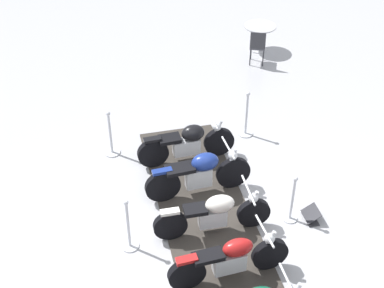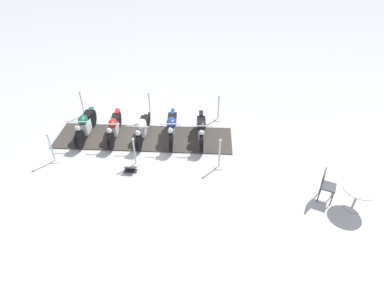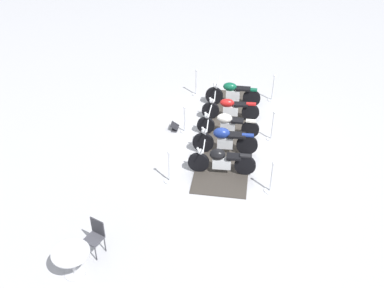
{
  "view_description": "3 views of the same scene",
  "coord_description": "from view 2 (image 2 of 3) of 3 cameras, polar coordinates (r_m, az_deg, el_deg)",
  "views": [
    {
      "loc": [
        -5.85,
        -3.53,
        7.27
      ],
      "look_at": [
        1.24,
        1.27,
        0.66
      ],
      "focal_mm": 51.21,
      "sensor_mm": 36.0,
      "label": 1
    },
    {
      "loc": [
        8.55,
        -4.77,
        6.67
      ],
      "look_at": [
        2.3,
        0.37,
        0.85
      ],
      "focal_mm": 30.04,
      "sensor_mm": 36.0,
      "label": 2
    },
    {
      "loc": [
        8.22,
        10.05,
        8.68
      ],
      "look_at": [
        2.05,
        0.88,
        0.95
      ],
      "focal_mm": 42.54,
      "sensor_mm": 36.0,
      "label": 3
    }
  ],
  "objects": [
    {
      "name": "stanchion_right_rear",
      "position": [
        10.23,
        4.85,
        -2.58
      ],
      "size": [
        0.33,
        0.33,
        1.09
      ],
      "color": "silver",
      "rests_on": "ground_plane"
    },
    {
      "name": "stanchion_left_front",
      "position": [
        13.64,
        -18.79,
        6.1
      ],
      "size": [
        0.33,
        0.33,
        1.08
      ],
      "color": "silver",
      "rests_on": "ground_plane"
    },
    {
      "name": "info_placard",
      "position": [
        10.39,
        -10.86,
        -4.44
      ],
      "size": [
        0.44,
        0.45,
        0.24
      ],
      "rotation": [
        0.0,
        0.0,
        3.97
      ],
      "color": "#333338",
      "rests_on": "ground_plane"
    },
    {
      "name": "motorcycle_maroon",
      "position": [
        11.82,
        -13.68,
        2.93
      ],
      "size": [
        1.66,
        1.38,
        0.92
      ],
      "rotation": [
        0.0,
        0.0,
        -0.68
      ],
      "color": "black",
      "rests_on": "display_platform"
    },
    {
      "name": "stanchion_left_mid",
      "position": [
        12.88,
        -7.48,
        6.17
      ],
      "size": [
        0.31,
        0.31,
        1.11
      ],
      "color": "silver",
      "rests_on": "ground_plane"
    },
    {
      "name": "motorcycle_forest",
      "position": [
        12.14,
        -18.42,
        3.17
      ],
      "size": [
        1.62,
        1.48,
        0.96
      ],
      "rotation": [
        0.0,
        0.0,
        -0.74
      ],
      "color": "black",
      "rests_on": "display_platform"
    },
    {
      "name": "display_platform",
      "position": [
        11.84,
        -8.51,
        1.09
      ],
      "size": [
        5.51,
        5.78,
        0.03
      ],
      "primitive_type": "cube",
      "rotation": [
        0.0,
        0.0,
        0.83
      ],
      "color": "#38332D",
      "rests_on": "ground_plane"
    },
    {
      "name": "stanchion_right_front",
      "position": [
        11.37,
        -23.52,
        -1.31
      ],
      "size": [
        0.31,
        0.31,
        1.09
      ],
      "color": "silver",
      "rests_on": "ground_plane"
    },
    {
      "name": "cafe_table",
      "position": [
        9.81,
        27.42,
        -7.71
      ],
      "size": [
        0.89,
        0.89,
        0.74
      ],
      "color": "#B7B7BC",
      "rests_on": "ground_plane"
    },
    {
      "name": "stanchion_left_rear",
      "position": [
        12.71,
        4.68,
        5.64
      ],
      "size": [
        0.34,
        0.34,
        1.05
      ],
      "color": "silver",
      "rests_on": "ground_plane"
    },
    {
      "name": "motorcycle_cream",
      "position": [
        11.55,
        -8.75,
        2.83
      ],
      "size": [
        1.6,
        1.54,
        0.89
      ],
      "rotation": [
        0.0,
        0.0,
        -0.77
      ],
      "color": "black",
      "rests_on": "display_platform"
    },
    {
      "name": "motorcycle_black",
      "position": [
        11.33,
        1.65,
        2.59
      ],
      "size": [
        1.64,
        1.41,
        0.94
      ],
      "rotation": [
        0.0,
        0.0,
        -0.7
      ],
      "color": "black",
      "rests_on": "display_platform"
    },
    {
      "name": "stanchion_right_mid",
      "position": [
        10.47,
        -10.1,
        -1.93
      ],
      "size": [
        0.28,
        0.28,
        1.03
      ],
      "color": "silver",
      "rests_on": "ground_plane"
    },
    {
      "name": "cafe_chair_near_table",
      "position": [
        9.73,
        22.71,
        -6.53
      ],
      "size": [
        0.53,
        0.53,
        0.97
      ],
      "rotation": [
        0.0,
        0.0,
        0.44
      ],
      "color": "#2D2D33",
      "rests_on": "ground_plane"
    },
    {
      "name": "ground_plane",
      "position": [
        11.85,
        -8.5,
        1.03
      ],
      "size": [
        80.0,
        80.0,
        0.0
      ],
      "primitive_type": "plane",
      "color": "#B2B2B7"
    },
    {
      "name": "motorcycle_navy",
      "position": [
        11.37,
        -3.6,
        3.0
      ],
      "size": [
        1.67,
        1.41,
        1.0
      ],
      "rotation": [
        0.0,
        0.0,
        -0.69
      ],
      "color": "black",
      "rests_on": "display_platform"
    }
  ]
}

